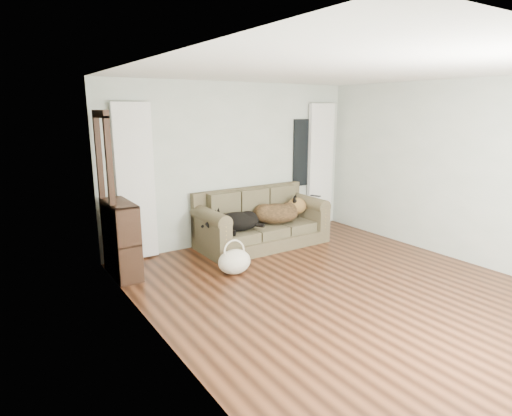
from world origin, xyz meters
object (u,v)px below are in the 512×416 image
dog_shepherd (278,214)px  tote_bag (234,262)px  sofa (262,218)px  dog_black_lab (235,222)px  bookshelf (121,239)px

dog_shepherd → tote_bag: bearing=56.3°
sofa → dog_black_lab: size_ratio=3.04×
sofa → tote_bag: 1.34m
sofa → bookshelf: 2.29m
sofa → bookshelf: bearing=-178.8°
dog_shepherd → tote_bag: (-1.30, -0.80, -0.33)m
tote_bag → sofa: bearing=39.1°
sofa → dog_black_lab: sofa is taller
tote_bag → bookshelf: 1.53m
dog_black_lab → bookshelf: bookshelf is taller
dog_shepherd → sofa: bearing=19.9°
sofa → dog_shepherd: (0.29, -0.03, 0.04)m
tote_bag → bookshelf: size_ratio=0.46×
dog_black_lab → sofa: bearing=29.3°
dog_shepherd → bookshelf: size_ratio=0.79×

